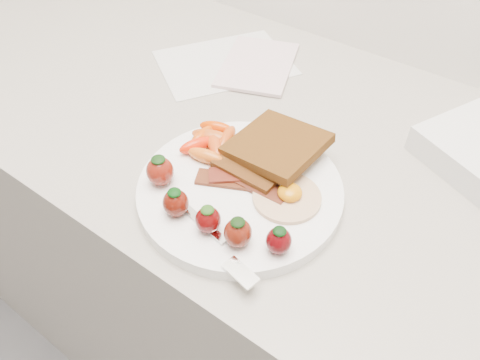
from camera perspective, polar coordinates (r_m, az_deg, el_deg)
The scene contains 11 objects.
counter at distance 1.05m, azimuth 5.58°, elevation -14.53°, with size 2.00×0.60×0.90m, color gray.
plate at distance 0.62m, azimuth 0.00°, elevation -1.24°, with size 0.27×0.27×0.02m, color white.
toast_lower at distance 0.63m, azimuth 2.17°, elevation 2.37°, with size 0.09×0.09×0.01m, color black.
toast_upper at distance 0.64m, azimuth 4.53°, elevation 4.29°, with size 0.11×0.11×0.01m, color black.
fried_egg at distance 0.59m, azimuth 5.83°, elevation -1.94°, with size 0.09×0.09×0.02m.
bacon_strips at distance 0.61m, azimuth 0.71°, elevation 0.12°, with size 0.13×0.10×0.01m.
baby_carrots at distance 0.66m, azimuth -3.53°, elevation 4.79°, with size 0.08×0.09×0.02m.
strawberries at distance 0.56m, azimuth -4.39°, elevation -3.38°, with size 0.22×0.06×0.04m.
fork at distance 0.55m, azimuth -2.97°, elevation -7.45°, with size 0.16×0.06×0.00m.
paper_sheet at distance 0.88m, azimuth -1.89°, elevation 14.10°, with size 0.17×0.23×0.00m, color silver.
notepad at distance 0.87m, azimuth 2.19°, elevation 13.89°, with size 0.12×0.18×0.01m, color beige.
Camera 1 is at (0.23, 1.22, 1.36)m, focal length 35.00 mm.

